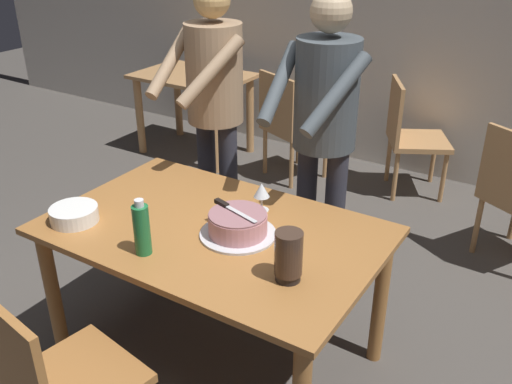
{
  "coord_description": "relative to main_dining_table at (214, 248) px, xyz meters",
  "views": [
    {
      "loc": [
        1.34,
        -1.76,
        2.03
      ],
      "look_at": [
        0.13,
        0.16,
        0.9
      ],
      "focal_mm": 39.47,
      "sensor_mm": 36.0,
      "label": 1
    }
  ],
  "objects": [
    {
      "name": "ground_plane",
      "position": [
        0.0,
        0.0,
        -0.64
      ],
      "size": [
        14.0,
        14.0,
        0.0
      ],
      "primitive_type": "plane",
      "color": "#4C4742"
    },
    {
      "name": "back_wall",
      "position": [
        0.0,
        2.81,
        0.71
      ],
      "size": [
        10.0,
        0.12,
        2.7
      ],
      "primitive_type": "cube",
      "color": "silver",
      "rests_on": "ground_plane"
    },
    {
      "name": "main_dining_table",
      "position": [
        0.0,
        0.0,
        0.0
      ],
      "size": [
        1.51,
        0.97,
        0.75
      ],
      "color": "#9E6633",
      "rests_on": "ground_plane"
    },
    {
      "name": "cake_on_platter",
      "position": [
        0.13,
        0.01,
        0.16
      ],
      "size": [
        0.34,
        0.34,
        0.11
      ],
      "color": "silver",
      "rests_on": "main_dining_table"
    },
    {
      "name": "cake_knife",
      "position": [
        0.06,
        0.03,
        0.22
      ],
      "size": [
        0.27,
        0.1,
        0.02
      ],
      "color": "silver",
      "rests_on": "cake_on_platter"
    },
    {
      "name": "plate_stack",
      "position": [
        -0.58,
        -0.29,
        0.14
      ],
      "size": [
        0.22,
        0.22,
        0.07
      ],
      "color": "white",
      "rests_on": "main_dining_table"
    },
    {
      "name": "wine_glass_near",
      "position": [
        0.1,
        0.26,
        0.21
      ],
      "size": [
        0.08,
        0.08,
        0.14
      ],
      "color": "silver",
      "rests_on": "main_dining_table"
    },
    {
      "name": "water_bottle",
      "position": [
        -0.12,
        -0.32,
        0.22
      ],
      "size": [
        0.07,
        0.07,
        0.25
      ],
      "color": "#1E6B38",
      "rests_on": "main_dining_table"
    },
    {
      "name": "hurricane_lamp",
      "position": [
        0.48,
        -0.17,
        0.21
      ],
      "size": [
        0.11,
        0.11,
        0.21
      ],
      "color": "black",
      "rests_on": "main_dining_table"
    },
    {
      "name": "person_cutting_cake",
      "position": [
        0.2,
        0.69,
        0.43
      ],
      "size": [
        0.47,
        0.56,
        1.72
      ],
      "color": "#2D2D38",
      "rests_on": "ground_plane"
    },
    {
      "name": "person_standing_beside",
      "position": [
        -0.51,
        0.72,
        0.43
      ],
      "size": [
        0.46,
        0.57,
        1.72
      ],
      "color": "#2D2D38",
      "rests_on": "ground_plane"
    },
    {
      "name": "chair_near_side",
      "position": [
        -0.1,
        -0.86,
        -0.15
      ],
      "size": [
        0.5,
        0.5,
        0.9
      ],
      "color": "#9E6633",
      "rests_on": "ground_plane"
    },
    {
      "name": "background_table",
      "position": [
        -1.76,
        2.11,
        -0.07
      ],
      "size": [
        1.0,
        0.7,
        0.74
      ],
      "color": "tan",
      "rests_on": "ground_plane"
    },
    {
      "name": "background_chair_0",
      "position": [
        0.16,
        2.34,
        -0.15
      ],
      "size": [
        0.6,
        0.6,
        0.9
      ],
      "color": "tan",
      "rests_on": "ground_plane"
    },
    {
      "name": "background_chair_3",
      "position": [
        -0.75,
        2.07,
        -0.15
      ],
      "size": [
        0.58,
        0.58,
        0.9
      ],
      "color": "tan",
      "rests_on": "ground_plane"
    }
  ]
}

